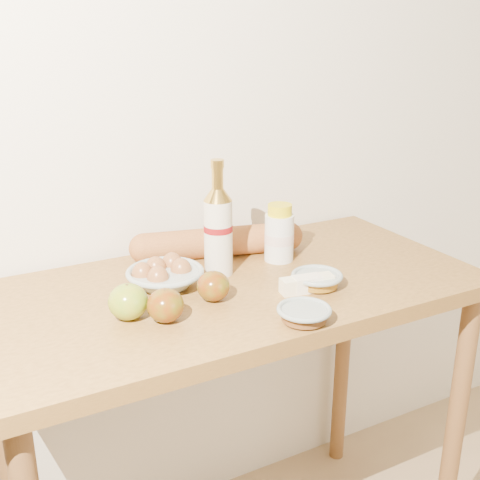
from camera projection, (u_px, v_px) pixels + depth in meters
name	position (u px, v px, depth m)	size (l,w,h in m)	color
back_wall	(176.00, 101.00, 1.60)	(3.50, 0.02, 2.60)	silver
table	(234.00, 328.00, 1.50)	(1.20, 0.60, 0.90)	#A07133
bourbon_bottle	(218.00, 229.00, 1.47)	(0.08, 0.08, 0.29)	beige
cream_bottle	(279.00, 235.00, 1.58)	(0.10, 0.10, 0.15)	silver
egg_bowl	(164.00, 275.00, 1.43)	(0.23, 0.23, 0.07)	#96A39E
baguette	(218.00, 242.00, 1.61)	(0.48, 0.19, 0.08)	#BA7138
apple_yellowgreen	(128.00, 302.00, 1.27)	(0.11, 0.11, 0.08)	#A69921
apple_redgreen_front	(165.00, 305.00, 1.26)	(0.10, 0.10, 0.07)	maroon
apple_redgreen_right	(213.00, 286.00, 1.35)	(0.09, 0.09, 0.07)	#8F0E07
sugar_bowl	(304.00, 314.00, 1.26)	(0.13, 0.13, 0.03)	gray
syrup_bowl	(317.00, 280.00, 1.43)	(0.16, 0.16, 0.04)	#929F9B
butter_stick	(307.00, 284.00, 1.41)	(0.13, 0.06, 0.04)	#F2E7BB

